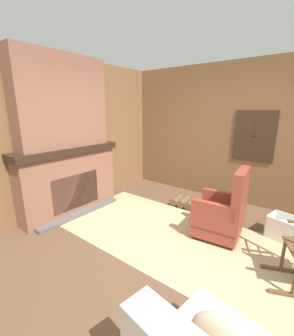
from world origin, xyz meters
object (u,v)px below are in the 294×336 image
(decorative_plate_on_mantel, at_px, (57,140))
(firewood_stack, at_px, (184,202))
(armchair, at_px, (222,214))
(oil_lamp_vase, at_px, (34,146))
(laundry_basket, at_px, (287,229))
(storage_case, at_px, (88,140))

(decorative_plate_on_mantel, bearing_deg, firewood_stack, 45.22)
(armchair, bearing_deg, oil_lamp_vase, 21.43)
(firewood_stack, xyz_separation_m, laundry_basket, (1.73, -0.15, 0.09))
(armchair, xyz_separation_m, oil_lamp_vase, (-2.52, -1.32, 0.90))
(armchair, xyz_separation_m, decorative_plate_on_mantel, (-2.54, -0.91, 0.94))
(laundry_basket, bearing_deg, oil_lamp_vase, -150.75)
(firewood_stack, relative_size, decorative_plate_on_mantel, 1.79)
(firewood_stack, height_order, storage_case, storage_case)
(armchair, distance_m, laundry_basket, 0.95)
(armchair, distance_m, firewood_stack, 1.21)
(armchair, bearing_deg, storage_case, 0.29)
(storage_case, xyz_separation_m, decorative_plate_on_mantel, (-0.02, -0.62, 0.06))
(firewood_stack, distance_m, storage_case, 2.17)
(storage_case, bearing_deg, decorative_plate_on_mantel, -91.84)
(armchair, bearing_deg, decorative_plate_on_mantel, 13.55)
(armchair, bearing_deg, laundry_basket, -152.11)
(armchair, height_order, laundry_basket, armchair)
(firewood_stack, height_order, oil_lamp_vase, oil_lamp_vase)
(firewood_stack, bearing_deg, oil_lamp_vase, -127.94)
(laundry_basket, relative_size, storage_case, 2.12)
(laundry_basket, height_order, decorative_plate_on_mantel, decorative_plate_on_mantel)
(firewood_stack, distance_m, oil_lamp_vase, 2.79)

